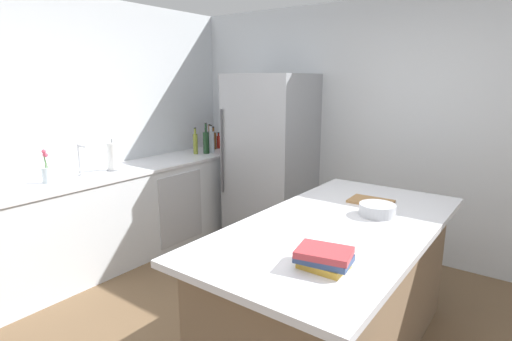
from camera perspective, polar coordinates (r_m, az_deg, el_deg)
wall_rear at (r=4.36m, az=18.49°, el=5.48°), size 6.00×0.10×2.60m
wall_left at (r=4.25m, az=-27.09°, el=4.57°), size 0.10×6.00×2.60m
counter_run_left at (r=4.42m, az=-17.02°, el=-5.42°), size 0.66×3.06×0.93m
kitchen_island at (r=2.79m, az=11.29°, el=-16.16°), size 1.06×2.11×0.92m
refrigerator at (r=4.56m, az=2.10°, el=1.76°), size 0.86×0.78×1.87m
sink_faucet at (r=4.04m, az=-23.68°, el=1.49°), size 0.15×0.05×0.30m
flower_vase at (r=3.90m, az=-27.57°, el=-0.24°), size 0.08×0.08×0.30m
paper_towel_roll at (r=4.18m, az=-19.65°, el=1.84°), size 0.14×0.14×0.31m
hot_sauce_bottle at (r=5.25m, az=-5.33°, el=4.10°), size 0.05×0.05×0.21m
whiskey_bottle at (r=5.19m, az=-6.13°, el=4.33°), size 0.09×0.09×0.29m
vinegar_bottle at (r=5.09m, az=-6.58°, el=4.34°), size 0.05×0.05×0.33m
soda_bottle at (r=4.95m, az=-6.41°, el=4.17°), size 0.08×0.08×0.33m
wine_bottle at (r=4.87m, az=-7.10°, el=4.03°), size 0.07×0.07×0.37m
olive_oil_bottle at (r=4.88m, az=-8.60°, el=3.88°), size 0.05×0.05×0.32m
cookbook_stack at (r=1.99m, az=9.63°, el=-12.15°), size 0.29×0.24×0.10m
mixing_bowl at (r=2.79m, az=16.84°, el=-5.36°), size 0.24×0.24×0.08m
cutting_board at (r=3.08m, az=16.00°, el=-4.22°), size 0.31×0.22×0.02m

